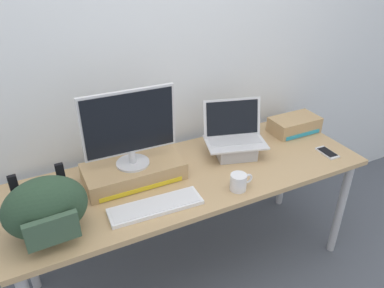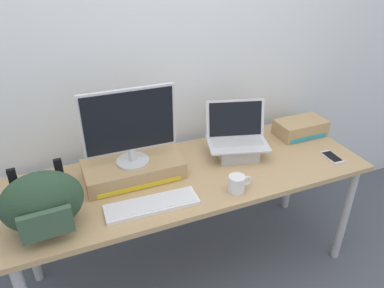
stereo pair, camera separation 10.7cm
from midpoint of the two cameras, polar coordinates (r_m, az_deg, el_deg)
ground_plane at (r=2.51m, az=-1.29°, el=-18.46°), size 20.00×20.00×0.00m
back_wall at (r=2.17m, az=-6.82°, el=14.20°), size 7.00×0.10×2.60m
desk at (r=2.07m, az=-1.49°, el=-6.06°), size 1.95×0.68×0.73m
toner_box_yellow at (r=1.98m, az=-10.56°, el=-4.22°), size 0.52×0.26×0.09m
desktop_monitor at (r=1.85m, az=-11.28°, el=2.50°), size 0.48×0.17×0.41m
open_laptop at (r=2.17m, az=5.21°, el=0.08°), size 0.39×0.32×0.31m
external_keyboard at (r=1.79m, az=-7.38°, el=-9.58°), size 0.46×0.15×0.02m
messenger_backpack at (r=1.70m, az=-23.43°, el=-9.15°), size 0.36×0.28×0.28m
coffee_mug at (r=1.89m, az=5.66°, el=-5.90°), size 0.13×0.09×0.09m
cell_phone at (r=2.32m, az=19.00°, el=-1.29°), size 0.07×0.14×0.01m
plush_toy at (r=1.96m, az=-23.64°, el=-7.21°), size 0.08×0.08×0.08m
toner_box_cyan at (r=2.50m, az=14.40°, el=2.90°), size 0.32×0.18×0.10m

